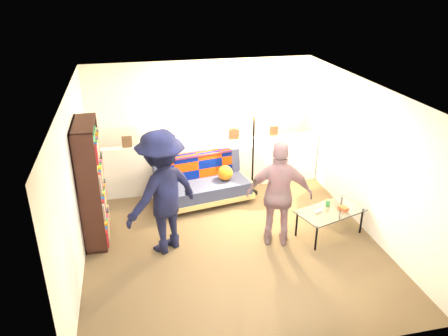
{
  "coord_description": "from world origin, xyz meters",
  "views": [
    {
      "loc": [
        -1.39,
        -5.84,
        3.93
      ],
      "look_at": [
        0.0,
        0.4,
        1.05
      ],
      "focal_mm": 35.0,
      "sensor_mm": 36.0,
      "label": 1
    }
  ],
  "objects_px": {
    "futon_sofa": "(203,184)",
    "coffee_table": "(331,212)",
    "floor_lamp": "(254,136)",
    "person_right": "(279,195)",
    "person_left": "(162,193)",
    "bookshelf": "(91,187)"
  },
  "relations": [
    {
      "from": "bookshelf",
      "to": "person_right",
      "type": "relative_size",
      "value": 1.14
    },
    {
      "from": "person_right",
      "to": "coffee_table",
      "type": "bearing_deg",
      "value": -159.09
    },
    {
      "from": "bookshelf",
      "to": "person_left",
      "type": "relative_size",
      "value": 1.01
    },
    {
      "from": "coffee_table",
      "to": "floor_lamp",
      "type": "xyz_separation_m",
      "value": [
        -0.81,
        1.68,
        0.75
      ]
    },
    {
      "from": "person_right",
      "to": "futon_sofa",
      "type": "bearing_deg",
      "value": -42.75
    },
    {
      "from": "bookshelf",
      "to": "person_left",
      "type": "height_order",
      "value": "bookshelf"
    },
    {
      "from": "futon_sofa",
      "to": "person_right",
      "type": "bearing_deg",
      "value": -60.94
    },
    {
      "from": "coffee_table",
      "to": "person_right",
      "type": "height_order",
      "value": "person_right"
    },
    {
      "from": "floor_lamp",
      "to": "person_right",
      "type": "height_order",
      "value": "person_right"
    },
    {
      "from": "coffee_table",
      "to": "person_left",
      "type": "height_order",
      "value": "person_left"
    },
    {
      "from": "futon_sofa",
      "to": "bookshelf",
      "type": "height_order",
      "value": "bookshelf"
    },
    {
      "from": "bookshelf",
      "to": "coffee_table",
      "type": "xyz_separation_m",
      "value": [
        3.69,
        -0.73,
        -0.49
      ]
    },
    {
      "from": "person_left",
      "to": "floor_lamp",
      "type": "bearing_deg",
      "value": -175.01
    },
    {
      "from": "coffee_table",
      "to": "person_right",
      "type": "relative_size",
      "value": 0.7
    },
    {
      "from": "bookshelf",
      "to": "person_left",
      "type": "distance_m",
      "value": 1.17
    },
    {
      "from": "coffee_table",
      "to": "person_left",
      "type": "xyz_separation_m",
      "value": [
        -2.64,
        0.2,
        0.54
      ]
    },
    {
      "from": "futon_sofa",
      "to": "floor_lamp",
      "type": "xyz_separation_m",
      "value": [
        0.99,
        0.11,
        0.81
      ]
    },
    {
      "from": "futon_sofa",
      "to": "floor_lamp",
      "type": "distance_m",
      "value": 1.29
    },
    {
      "from": "futon_sofa",
      "to": "floor_lamp",
      "type": "bearing_deg",
      "value": 6.44
    },
    {
      "from": "person_left",
      "to": "person_right",
      "type": "bearing_deg",
      "value": 138.04
    },
    {
      "from": "coffee_table",
      "to": "floor_lamp",
      "type": "distance_m",
      "value": 2.01
    },
    {
      "from": "futon_sofa",
      "to": "coffee_table",
      "type": "xyz_separation_m",
      "value": [
        1.8,
        -1.57,
        0.07
      ]
    }
  ]
}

